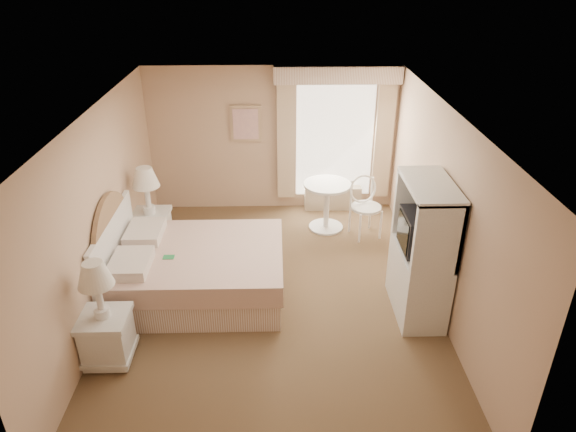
{
  "coord_description": "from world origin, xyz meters",
  "views": [
    {
      "loc": [
        0.05,
        -5.6,
        4.11
      ],
      "look_at": [
        0.2,
        0.3,
        1.06
      ],
      "focal_mm": 32.0,
      "sensor_mm": 36.0,
      "label": 1
    }
  ],
  "objects_px": {
    "nightstand_near": "(105,326)",
    "cafe_chair": "(365,201)",
    "nightstand_far": "(151,221)",
    "armoire": "(421,261)",
    "bed": "(189,270)",
    "round_table": "(327,199)"
  },
  "relations": [
    {
      "from": "nightstand_near",
      "to": "cafe_chair",
      "type": "xyz_separation_m",
      "value": [
        3.29,
        2.84,
        0.09
      ]
    },
    {
      "from": "nightstand_far",
      "to": "cafe_chair",
      "type": "relative_size",
      "value": 1.36
    },
    {
      "from": "nightstand_far",
      "to": "armoire",
      "type": "height_order",
      "value": "armoire"
    },
    {
      "from": "bed",
      "to": "nightstand_far",
      "type": "distance_m",
      "value": 1.35
    },
    {
      "from": "nightstand_near",
      "to": "armoire",
      "type": "xyz_separation_m",
      "value": [
        3.65,
        0.82,
        0.26
      ]
    },
    {
      "from": "nightstand_far",
      "to": "round_table",
      "type": "height_order",
      "value": "nightstand_far"
    },
    {
      "from": "bed",
      "to": "nightstand_near",
      "type": "xyz_separation_m",
      "value": [
        -0.73,
        -1.25,
        0.11
      ]
    },
    {
      "from": "nightstand_near",
      "to": "nightstand_far",
      "type": "distance_m",
      "value": 2.38
    },
    {
      "from": "armoire",
      "to": "nightstand_near",
      "type": "bearing_deg",
      "value": -167.33
    },
    {
      "from": "round_table",
      "to": "armoire",
      "type": "bearing_deg",
      "value": -66.95
    },
    {
      "from": "cafe_chair",
      "to": "bed",
      "type": "bearing_deg",
      "value": -165.97
    },
    {
      "from": "nightstand_near",
      "to": "bed",
      "type": "bearing_deg",
      "value": 59.91
    },
    {
      "from": "bed",
      "to": "armoire",
      "type": "height_order",
      "value": "armoire"
    },
    {
      "from": "bed",
      "to": "armoire",
      "type": "distance_m",
      "value": 2.98
    },
    {
      "from": "nightstand_near",
      "to": "armoire",
      "type": "relative_size",
      "value": 0.71
    },
    {
      "from": "bed",
      "to": "cafe_chair",
      "type": "xyz_separation_m",
      "value": [
        2.57,
        1.59,
        0.2
      ]
    },
    {
      "from": "nightstand_near",
      "to": "armoire",
      "type": "bearing_deg",
      "value": 12.67
    },
    {
      "from": "round_table",
      "to": "cafe_chair",
      "type": "xyz_separation_m",
      "value": [
        0.58,
        -0.2,
        0.04
      ]
    },
    {
      "from": "bed",
      "to": "cafe_chair",
      "type": "relative_size",
      "value": 2.26
    },
    {
      "from": "round_table",
      "to": "armoire",
      "type": "height_order",
      "value": "armoire"
    },
    {
      "from": "cafe_chair",
      "to": "armoire",
      "type": "xyz_separation_m",
      "value": [
        0.36,
        -2.02,
        0.16
      ]
    },
    {
      "from": "round_table",
      "to": "armoire",
      "type": "relative_size",
      "value": 0.45
    }
  ]
}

